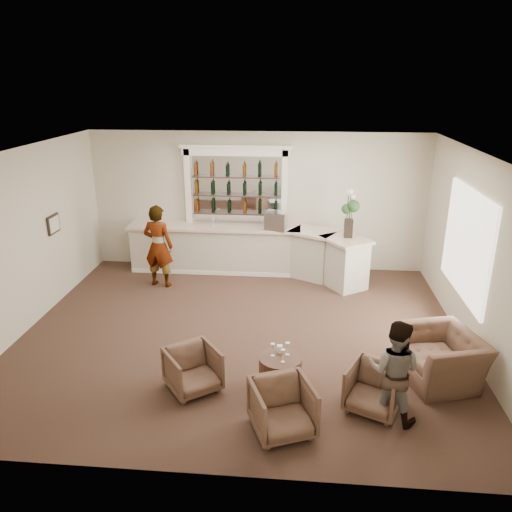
{
  "coord_description": "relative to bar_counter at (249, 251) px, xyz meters",
  "views": [
    {
      "loc": [
        1.01,
        -8.15,
        4.48
      ],
      "look_at": [
        0.2,
        0.9,
        1.2
      ],
      "focal_mm": 35.0,
      "sensor_mm": 36.0,
      "label": 1
    }
  ],
  "objects": [
    {
      "name": "cocktail_table",
      "position": [
        0.96,
        -4.6,
        -0.32
      ],
      "size": [
        0.65,
        0.65,
        0.5
      ],
      "primitive_type": "cylinder",
      "color": "#4A2F20",
      "rests_on": "ground"
    },
    {
      "name": "wine_glass_tbl_a",
      "position": [
        0.84,
        -4.57,
        0.03
      ],
      "size": [
        0.07,
        0.07,
        0.21
      ],
      "primitive_type": null,
      "color": "white",
      "rests_on": "cocktail_table"
    },
    {
      "name": "armchair_center",
      "position": [
        1.03,
        -5.63,
        -0.21
      ],
      "size": [
        1.0,
        1.02,
        0.72
      ],
      "primitive_type": "imported",
      "rotation": [
        0.0,
        0.0,
        0.38
      ],
      "color": "brown",
      "rests_on": "ground"
    },
    {
      "name": "armchair_right",
      "position": [
        2.31,
        -5.04,
        -0.24
      ],
      "size": [
        0.97,
        0.98,
        0.68
      ],
      "primitive_type": "imported",
      "rotation": [
        0.0,
        0.0,
        -0.44
      ],
      "color": "brown",
      "rests_on": "ground"
    },
    {
      "name": "ground",
      "position": [
        0.16,
        -3.0,
        -0.57
      ],
      "size": [
        8.0,
        8.0,
        0.0
      ],
      "primitive_type": "plane",
      "color": "#4D3326",
      "rests_on": "ground"
    },
    {
      "name": "sommelier",
      "position": [
        -1.92,
        -0.9,
        0.36
      ],
      "size": [
        0.75,
        0.57,
        1.87
      ],
      "primitive_type": "imported",
      "rotation": [
        0.0,
        0.0,
        2.95
      ],
      "color": "gray",
      "rests_on": "ground"
    },
    {
      "name": "guest",
      "position": [
        2.51,
        -5.22,
        0.17
      ],
      "size": [
        0.88,
        0.79,
        1.49
      ],
      "primitive_type": "imported",
      "rotation": [
        0.0,
        0.0,
        2.77
      ],
      "color": "gray",
      "rests_on": "ground"
    },
    {
      "name": "napkin_holder",
      "position": [
        0.94,
        -4.46,
        -0.01
      ],
      "size": [
        0.08,
        0.08,
        0.12
      ],
      "primitive_type": "cube",
      "color": "white",
      "rests_on": "cocktail_table"
    },
    {
      "name": "armchair_left",
      "position": [
        -0.35,
        -4.8,
        -0.24
      ],
      "size": [
        1.02,
        1.02,
        0.67
      ],
      "primitive_type": "imported",
      "rotation": [
        0.0,
        0.0,
        0.64
      ],
      "color": "brown",
      "rests_on": "ground"
    },
    {
      "name": "back_bar_alcove",
      "position": [
        -0.34,
        0.41,
        1.46
      ],
      "size": [
        2.64,
        0.25,
        3.0
      ],
      "color": "white",
      "rests_on": "ground"
    },
    {
      "name": "armchair_far",
      "position": [
        3.42,
        -4.2,
        -0.18
      ],
      "size": [
        1.36,
        1.46,
        0.78
      ],
      "primitive_type": "imported",
      "rotation": [
        0.0,
        0.0,
        -1.28
      ],
      "color": "brown",
      "rests_on": "ground"
    },
    {
      "name": "wine_glass_tbl_b",
      "position": [
        1.06,
        -4.52,
        0.03
      ],
      "size": [
        0.07,
        0.07,
        0.21
      ],
      "primitive_type": null,
      "color": "white",
      "rests_on": "cocktail_table"
    },
    {
      "name": "wine_glass_bar_left",
      "position": [
        0.35,
        0.08,
        0.67
      ],
      "size": [
        0.07,
        0.07,
        0.21
      ],
      "primitive_type": null,
      "color": "white",
      "rests_on": "bar_counter"
    },
    {
      "name": "espresso_machine",
      "position": [
        0.65,
        -0.06,
        0.78
      ],
      "size": [
        0.55,
        0.49,
        0.42
      ],
      "primitive_type": "cube",
      "rotation": [
        0.0,
        0.0,
        -0.19
      ],
      "color": "silver",
      "rests_on": "bar_counter"
    },
    {
      "name": "flower_vase",
      "position": [
        2.26,
        -0.51,
        1.17
      ],
      "size": [
        0.28,
        0.28,
        1.07
      ],
      "color": "black",
      "rests_on": "bar_counter"
    },
    {
      "name": "wine_glass_tbl_c",
      "position": [
        1.0,
        -4.73,
        0.03
      ],
      "size": [
        0.07,
        0.07,
        0.21
      ],
      "primitive_type": null,
      "color": "white",
      "rests_on": "cocktail_table"
    },
    {
      "name": "bar_counter",
      "position": [
        0.0,
        0.0,
        0.0
      ],
      "size": [
        5.72,
        1.8,
        1.14
      ],
      "color": "beige",
      "rests_on": "ground"
    },
    {
      "name": "room_shell",
      "position": [
        0.33,
        -2.29,
        1.77
      ],
      "size": [
        8.04,
        7.02,
        3.32
      ],
      "color": "beige",
      "rests_on": "ground"
    },
    {
      "name": "wine_glass_bar_right",
      "position": [
        -0.85,
        0.07,
        0.67
      ],
      "size": [
        0.07,
        0.07,
        0.21
      ],
      "primitive_type": null,
      "color": "white",
      "rests_on": "bar_counter"
    }
  ]
}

